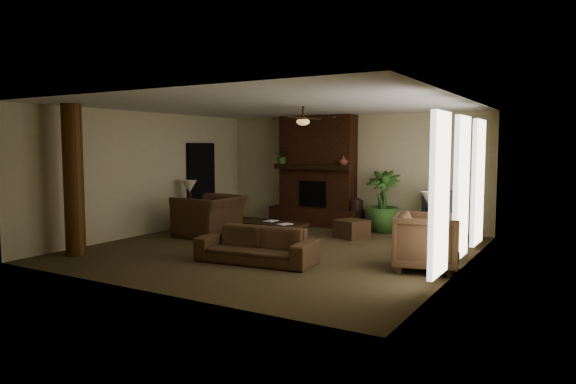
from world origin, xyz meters
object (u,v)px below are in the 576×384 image
Objects in this scene: floor_plant at (383,215)px; lamp_left at (190,189)px; side_table_right at (432,242)px; lamp_right at (430,202)px; ottoman at (352,229)px; coffee_table at (277,225)px; armchair_left at (210,209)px; tv_stand at (436,224)px; sofa at (256,239)px; floor_vase at (356,211)px; log_column at (74,180)px; side_table_left at (193,218)px; armchair_right at (427,239)px.

lamp_left is at bearing -153.54° from floor_plant.
side_table_right is 0.85× the size of lamp_right.
coffee_table is at bearing -128.58° from ottoman.
tv_stand is (4.41, 2.62, -0.35)m from armchair_left.
floor_vase is (0.01, 4.36, 0.02)m from sofa.
floor_vase is (3.27, 5.55, -0.97)m from log_column.
side_table_left is at bearing 140.32° from sofa.
lamp_right is at bearing -51.99° from floor_plant.
log_column is 5.09× the size of side_table_right.
tv_stand is 1.10× the size of floor_vase.
coffee_table is 1.41× the size of tv_stand.
armchair_right reaches higher than coffee_table.
side_table_left is (-4.09, -2.01, -0.13)m from floor_plant.
sofa is 3.48× the size of ottoman.
floor_plant is at bearing 26.20° from side_table_left.
side_table_right is at bearing 5.71° from coffee_table.
sofa is at bearing 51.90° from armchair_left.
lamp_right is (-0.25, 1.08, 0.49)m from armchair_right.
coffee_table is at bearing 63.79° from armchair_right.
tv_stand is at bearing -0.88° from armchair_right.
tv_stand is at bearing 39.70° from ottoman.
armchair_left is 2.52× the size of side_table_right.
floor_plant reaches higher than ottoman.
lamp_right reaches higher than floor_vase.
log_column is 2.33× the size of coffee_table.
side_table_right is (3.15, 0.31, -0.10)m from coffee_table.
coffee_table is 2.86m from floor_plant.
side_table_right is at bearing 32.91° from sofa.
side_table_right is (0.53, -2.32, 0.03)m from tv_stand.
armchair_right is 4.36m from floor_vase.
armchair_right is 1.72× the size of ottoman.
armchair_right is 1.21× the size of tv_stand.
log_column is at bearing -18.17° from armchair_left.
floor_vase is (-2.71, 3.41, -0.08)m from armchair_right.
side_table_left is (-5.32, -2.15, 0.03)m from tv_stand.
log_column is at bearing -166.16° from sofa.
floor_vase is at bearing 76.05° from coffee_table.
armchair_left is at bearing 74.42° from log_column.
tv_stand is at bearing 118.08° from armchair_left.
lamp_right is at bearing 90.75° from armchair_left.
armchair_left is 2.13× the size of lamp_left.
sofa is 3.80× the size of side_table_left.
coffee_table is at bearing 104.30° from sofa.
lamp_left reaches higher than floor_vase.
floor_plant reaches higher than side_table_right.
armchair_left reaches higher than sofa.
floor_plant is at bearing 128.79° from side_table_right.
ottoman is 3.90m from side_table_left.
floor_vase is at bearing 136.50° from lamp_right.
tv_stand reaches higher than coffee_table.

